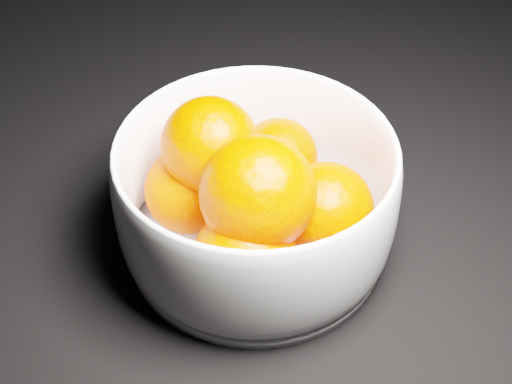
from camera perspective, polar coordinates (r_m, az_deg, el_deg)
The scene contains 3 objects.
ground at distance 0.76m, azimuth 17.01°, elevation 4.52°, with size 3.00×3.00×0.00m, color black.
bowl at distance 0.58m, azimuth 0.00°, elevation -0.41°, with size 0.23×0.23×0.11m.
orange_pile at distance 0.56m, azimuth -0.34°, elevation -0.16°, with size 0.18×0.19×0.13m.
Camera 1 is at (0.12, -0.60, 0.45)m, focal length 50.00 mm.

